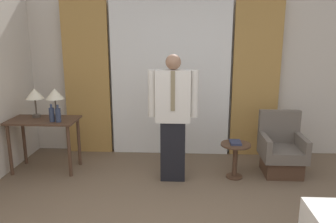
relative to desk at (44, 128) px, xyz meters
name	(u,v)px	position (x,y,z in m)	size (l,w,h in m)	color
wall_back	(171,75)	(1.85, 0.97, 0.69)	(10.00, 0.06, 2.70)	beige
curtain_sheer_center	(170,80)	(1.85, 0.84, 0.63)	(1.98, 0.06, 2.58)	white
curtain_drape_left	(87,79)	(0.44, 0.84, 0.63)	(0.76, 0.06, 2.58)	#B28442
curtain_drape_right	(256,80)	(3.26, 0.84, 0.63)	(0.76, 0.06, 2.58)	#B28442
desk	(44,128)	(0.00, 0.00, 0.00)	(1.00, 0.56, 0.80)	#4C3323
table_lamp_left	(35,95)	(-0.15, 0.12, 0.48)	(0.27, 0.27, 0.44)	#4C4238
table_lamp_right	(55,95)	(0.15, 0.12, 0.48)	(0.27, 0.27, 0.44)	#4C4238
bottle_near_edge	(58,115)	(0.29, -0.14, 0.25)	(0.08, 0.08, 0.25)	#2D3851
bottle_by_lamp	(52,114)	(0.19, -0.13, 0.25)	(0.07, 0.07, 0.26)	#2D3851
person	(173,114)	(1.94, -0.24, 0.30)	(0.68, 0.22, 1.77)	black
armchair	(281,152)	(3.54, 0.08, -0.33)	(0.61, 0.61, 0.91)	#4C3323
side_table	(235,155)	(2.83, -0.14, -0.31)	(0.42, 0.42, 0.51)	#4C3323
book	(235,142)	(2.82, -0.12, -0.13)	(0.15, 0.22, 0.03)	#2D334C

